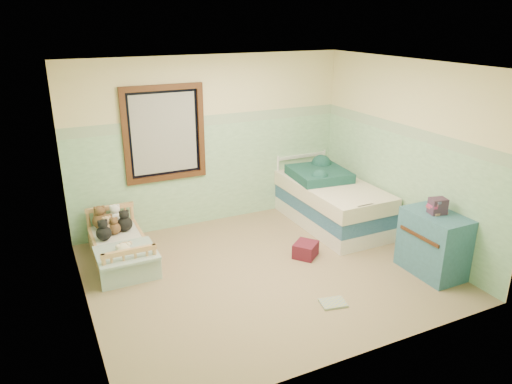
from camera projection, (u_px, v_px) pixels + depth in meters
name	position (u px, v px, depth m)	size (l,w,h in m)	color
floor	(265.00, 272.00, 6.04)	(4.20, 3.60, 0.02)	#9B8357
ceiling	(266.00, 65.00, 5.17)	(4.20, 3.60, 0.02)	white
wall_back	(211.00, 142.00, 7.12)	(4.20, 0.04, 2.50)	beige
wall_front	(361.00, 236.00, 4.08)	(4.20, 0.04, 2.50)	beige
wall_left	(75.00, 205.00, 4.75)	(0.04, 3.60, 2.50)	beige
wall_right	(405.00, 155.00, 6.45)	(0.04, 3.60, 2.50)	beige
wainscot_mint	(212.00, 174.00, 7.28)	(4.20, 0.01, 1.50)	#7BAA81
border_strip	(211.00, 120.00, 7.00)	(4.20, 0.01, 0.15)	#4A7C54
window_frame	(164.00, 134.00, 6.74)	(1.16, 0.06, 1.36)	#3B1C11
window_blinds	(164.00, 134.00, 6.75)	(0.92, 0.01, 1.12)	#ADADA7
toddler_bed_frame	(121.00, 255.00, 6.26)	(0.65, 1.30, 0.17)	tan
toddler_mattress	(120.00, 245.00, 6.21)	(0.60, 1.25, 0.12)	silver
patchwork_quilt	(126.00, 253.00, 5.84)	(0.71, 0.65, 0.03)	#609BB5
plush_bed_brown	(101.00, 221.00, 6.51)	(0.22, 0.22, 0.22)	brown
plush_bed_white	(116.00, 219.00, 6.59)	(0.21, 0.21, 0.21)	white
plush_bed_tan	(107.00, 228.00, 6.35)	(0.17, 0.17, 0.17)	tan
plush_bed_dark	(125.00, 224.00, 6.44)	(0.20, 0.20, 0.20)	black
plush_floor_cream	(125.00, 264.00, 5.92)	(0.28, 0.28, 0.28)	#FCF1C9
plush_floor_tan	(127.00, 259.00, 6.07)	(0.24, 0.24, 0.24)	tan
twin_bed_frame	(331.00, 217.00, 7.35)	(0.94, 1.87, 0.22)	white
twin_boxspring	(331.00, 204.00, 7.27)	(0.94, 1.87, 0.22)	navy
twin_mattress	(332.00, 190.00, 7.20)	(0.97, 1.91, 0.22)	beige
teal_blanket	(319.00, 174.00, 7.37)	(0.80, 0.84, 0.14)	#103736
dresser	(434.00, 243.00, 5.88)	(0.49, 0.78, 0.78)	#30596B
book_stack	(438.00, 206.00, 5.72)	(0.19, 0.15, 0.19)	#5A2B29
red_pillow	(306.00, 250.00, 6.37)	(0.31, 0.27, 0.19)	maroon
floor_book	(333.00, 303.00, 5.34)	(0.28, 0.21, 0.03)	gold
extra_plush_0	(115.00, 228.00, 6.35)	(0.16, 0.16, 0.16)	brown
extra_plush_1	(109.00, 226.00, 6.40)	(0.18, 0.18, 0.18)	brown
extra_plush_2	(104.00, 233.00, 6.17)	(0.19, 0.19, 0.19)	black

